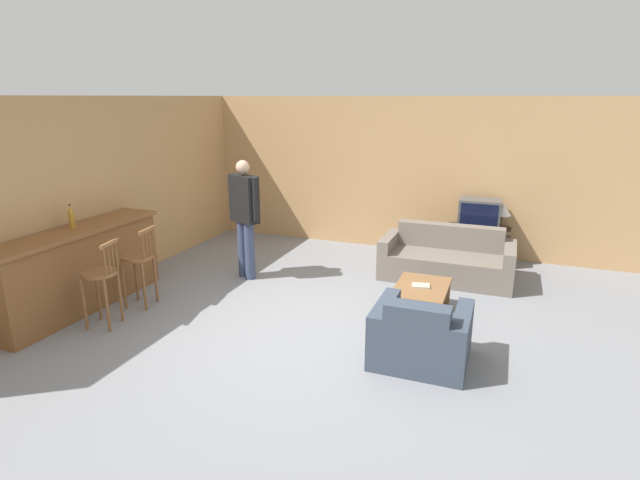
# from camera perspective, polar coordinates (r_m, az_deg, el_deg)

# --- Properties ---
(ground_plane) EXTENTS (24.00, 24.00, 0.00)m
(ground_plane) POSITION_cam_1_polar(r_m,az_deg,el_deg) (5.84, -1.71, -10.22)
(ground_plane) COLOR gray
(wall_back) EXTENTS (9.40, 0.08, 2.60)m
(wall_back) POSITION_cam_1_polar(r_m,az_deg,el_deg) (8.78, 7.43, 7.51)
(wall_back) COLOR tan
(wall_back) RESTS_ON ground_plane
(wall_left) EXTENTS (0.08, 8.62, 2.60)m
(wall_left) POSITION_cam_1_polar(r_m,az_deg,el_deg) (8.16, -19.30, 6.11)
(wall_left) COLOR tan
(wall_left) RESTS_ON ground_plane
(bar_counter) EXTENTS (0.55, 2.38, 1.04)m
(bar_counter) POSITION_cam_1_polar(r_m,az_deg,el_deg) (6.89, -25.80, -3.01)
(bar_counter) COLOR brown
(bar_counter) RESTS_ON ground_plane
(bar_chair_near) EXTENTS (0.47, 0.47, 1.03)m
(bar_chair_near) POSITION_cam_1_polar(r_m,az_deg,el_deg) (6.25, -23.74, -4.17)
(bar_chair_near) COLOR brown
(bar_chair_near) RESTS_ON ground_plane
(bar_chair_mid) EXTENTS (0.46, 0.46, 1.03)m
(bar_chair_mid) POSITION_cam_1_polar(r_m,az_deg,el_deg) (6.68, -19.97, -2.49)
(bar_chair_mid) COLOR brown
(bar_chair_mid) RESTS_ON ground_plane
(couch_far) EXTENTS (1.87, 0.88, 0.75)m
(couch_far) POSITION_cam_1_polar(r_m,az_deg,el_deg) (7.57, 14.27, -2.27)
(couch_far) COLOR #70665B
(couch_far) RESTS_ON ground_plane
(armchair_near) EXTENTS (0.93, 0.84, 0.73)m
(armchair_near) POSITION_cam_1_polar(r_m,az_deg,el_deg) (5.18, 11.41, -10.83)
(armchair_near) COLOR #384251
(armchair_near) RESTS_ON ground_plane
(coffee_table) EXTENTS (0.62, 0.90, 0.36)m
(coffee_table) POSITION_cam_1_polar(r_m,az_deg,el_deg) (6.24, 11.50, -5.67)
(coffee_table) COLOR brown
(coffee_table) RESTS_ON ground_plane
(tv_unit) EXTENTS (0.98, 0.50, 0.57)m
(tv_unit) POSITION_cam_1_polar(r_m,az_deg,el_deg) (8.43, 17.49, -0.53)
(tv_unit) COLOR #2D2319
(tv_unit) RESTS_ON ground_plane
(tv) EXTENTS (0.63, 0.43, 0.46)m
(tv) POSITION_cam_1_polar(r_m,az_deg,el_deg) (8.30, 17.78, 2.89)
(tv) COLOR #4C4C4C
(tv) RESTS_ON tv_unit
(bottle) EXTENTS (0.07, 0.07, 0.29)m
(bottle) POSITION_cam_1_polar(r_m,az_deg,el_deg) (6.81, -26.55, 2.37)
(bottle) COLOR #B27A23
(bottle) RESTS_ON bar_counter
(book_on_table) EXTENTS (0.24, 0.19, 0.02)m
(book_on_table) POSITION_cam_1_polar(r_m,az_deg,el_deg) (6.21, 11.45, -5.14)
(book_on_table) COLOR #B7AD99
(book_on_table) RESTS_ON coffee_table
(table_lamp) EXTENTS (0.25, 0.25, 0.43)m
(table_lamp) POSITION_cam_1_polar(r_m,az_deg,el_deg) (8.28, 20.19, 3.19)
(table_lamp) COLOR brown
(table_lamp) RESTS_ON tv_unit
(person_by_window) EXTENTS (0.57, 0.37, 1.73)m
(person_by_window) POSITION_cam_1_polar(r_m,az_deg,el_deg) (7.25, -8.61, 3.06)
(person_by_window) COLOR #384260
(person_by_window) RESTS_ON ground_plane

